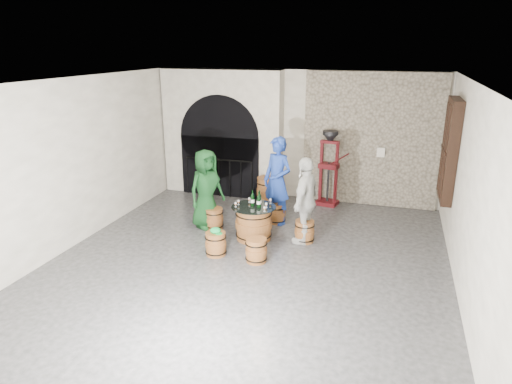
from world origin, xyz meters
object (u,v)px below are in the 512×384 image
(wine_bottle_left, at_px, (253,199))
(wine_bottle_center, at_px, (259,201))
(person_white, at_px, (306,201))
(barrel_table, at_px, (254,223))
(person_green, at_px, (206,189))
(barrel_stool_left, at_px, (214,218))
(wine_bottle_right, at_px, (259,200))
(side_barrel, at_px, (267,191))
(barrel_stool_near_left, at_px, (216,244))
(corking_press, at_px, (329,163))
(person_blue, at_px, (277,181))
(barrel_stool_near_right, at_px, (256,250))
(barrel_stool_far, at_px, (277,213))
(barrel_stool_right, at_px, (304,231))

(wine_bottle_left, height_order, wine_bottle_center, same)
(person_white, bearing_deg, barrel_table, -71.24)
(person_green, bearing_deg, person_white, -65.64)
(barrel_stool_left, height_order, wine_bottle_right, wine_bottle_right)
(side_barrel, bearing_deg, barrel_stool_left, -111.13)
(barrel_stool_near_left, height_order, corking_press, corking_press)
(barrel_table, bearing_deg, wine_bottle_center, -5.28)
(barrel_table, relative_size, wine_bottle_right, 2.76)
(barrel_stool_left, height_order, person_blue, person_blue)
(barrel_stool_near_right, xyz_separation_m, person_green, (-1.52, 1.31, 0.63))
(person_green, bearing_deg, barrel_stool_far, -35.53)
(barrel_stool_far, bearing_deg, person_green, -154.65)
(corking_press, bearing_deg, barrel_stool_far, -109.67)
(person_white, bearing_deg, person_green, -85.21)
(wine_bottle_left, bearing_deg, barrel_stool_near_left, -113.55)
(barrel_stool_near_right, relative_size, person_blue, 0.23)
(person_white, bearing_deg, side_barrel, -135.66)
(person_blue, bearing_deg, wine_bottle_center, -70.10)
(barrel_stool_left, distance_m, wine_bottle_right, 1.26)
(barrel_stool_near_right, bearing_deg, barrel_stool_right, 59.66)
(barrel_stool_far, bearing_deg, wine_bottle_right, -97.30)
(barrel_stool_far, relative_size, side_barrel, 0.64)
(person_blue, bearing_deg, wine_bottle_left, -78.78)
(barrel_table, xyz_separation_m, wine_bottle_right, (0.10, 0.07, 0.48))
(barrel_stool_far, height_order, wine_bottle_center, wine_bottle_center)
(wine_bottle_right, distance_m, side_barrel, 2.07)
(barrel_stool_left, bearing_deg, wine_bottle_left, -14.74)
(wine_bottle_center, relative_size, corking_press, 0.18)
(barrel_stool_near_left, bearing_deg, wine_bottle_center, 58.13)
(barrel_stool_left, height_order, side_barrel, side_barrel)
(barrel_stool_far, distance_m, side_barrel, 1.18)
(person_blue, bearing_deg, barrel_stool_near_left, -83.21)
(barrel_stool_near_right, distance_m, side_barrel, 3.09)
(barrel_stool_far, xyz_separation_m, corking_press, (0.88, 1.53, 0.84))
(person_green, distance_m, person_blue, 1.54)
(wine_bottle_right, bearing_deg, person_green, 167.85)
(barrel_table, relative_size, wine_bottle_center, 2.76)
(barrel_stool_right, bearing_deg, barrel_stool_near_left, -143.60)
(barrel_stool_near_right, distance_m, wine_bottle_center, 1.15)
(barrel_table, relative_size, person_blue, 0.47)
(barrel_stool_left, bearing_deg, corking_press, 47.06)
(wine_bottle_center, bearing_deg, person_green, 164.42)
(wine_bottle_left, bearing_deg, barrel_stool_far, 75.08)
(barrel_stool_right, distance_m, person_white, 0.65)
(wine_bottle_left, distance_m, wine_bottle_center, 0.15)
(barrel_table, distance_m, person_green, 1.32)
(barrel_table, bearing_deg, person_white, 9.22)
(person_blue, height_order, person_white, person_blue)
(barrel_stool_left, xyz_separation_m, barrel_stool_near_right, (1.33, -1.25, 0.00))
(barrel_table, xyz_separation_m, corking_press, (1.10, 2.53, 0.72))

